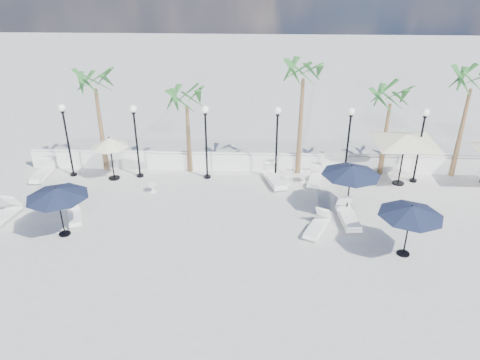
{
  "coord_description": "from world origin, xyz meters",
  "views": [
    {
      "loc": [
        -0.95,
        -15.02,
        10.75
      ],
      "look_at": [
        -1.69,
        3.31,
        1.5
      ],
      "focal_mm": 35.0,
      "sensor_mm": 36.0,
      "label": 1
    }
  ],
  "objects_px": {
    "parasol_navy_left": "(57,193)",
    "lounger_5": "(274,178)",
    "lounger_4": "(348,216)",
    "parasol_cream_small": "(110,143)",
    "lounger_0": "(42,173)",
    "lounger_2": "(74,216)",
    "parasol_navy_right": "(411,211)",
    "lounger_3": "(315,178)",
    "lounger_1": "(1,216)",
    "lounger_6": "(317,226)",
    "parasol_cream_sq_a": "(406,135)",
    "parasol_navy_mid": "(351,171)"
  },
  "relations": [
    {
      "from": "parasol_navy_mid",
      "to": "parasol_cream_small",
      "type": "bearing_deg",
      "value": 165.95
    },
    {
      "from": "lounger_1",
      "to": "parasol_cream_sq_a",
      "type": "bearing_deg",
      "value": 23.45
    },
    {
      "from": "lounger_0",
      "to": "parasol_navy_mid",
      "type": "distance_m",
      "value": 15.49
    },
    {
      "from": "lounger_6",
      "to": "parasol_navy_right",
      "type": "bearing_deg",
      "value": -0.38
    },
    {
      "from": "lounger_4",
      "to": "parasol_cream_small",
      "type": "distance_m",
      "value": 12.03
    },
    {
      "from": "lounger_1",
      "to": "parasol_navy_right",
      "type": "distance_m",
      "value": 16.95
    },
    {
      "from": "parasol_navy_right",
      "to": "lounger_6",
      "type": "bearing_deg",
      "value": 154.65
    },
    {
      "from": "parasol_cream_sq_a",
      "to": "lounger_2",
      "type": "bearing_deg",
      "value": -164.92
    },
    {
      "from": "lounger_4",
      "to": "lounger_5",
      "type": "bearing_deg",
      "value": 126.38
    },
    {
      "from": "lounger_1",
      "to": "lounger_6",
      "type": "relative_size",
      "value": 1.14
    },
    {
      "from": "lounger_3",
      "to": "parasol_navy_right",
      "type": "bearing_deg",
      "value": -52.12
    },
    {
      "from": "lounger_5",
      "to": "parasol_navy_left",
      "type": "xyz_separation_m",
      "value": [
        -8.81,
        -5.03,
        1.69
      ]
    },
    {
      "from": "parasol_navy_left",
      "to": "parasol_navy_right",
      "type": "bearing_deg",
      "value": -3.53
    },
    {
      "from": "lounger_0",
      "to": "parasol_navy_mid",
      "type": "relative_size",
      "value": 0.77
    },
    {
      "from": "lounger_6",
      "to": "parasol_cream_small",
      "type": "relative_size",
      "value": 0.85
    },
    {
      "from": "parasol_navy_right",
      "to": "parasol_cream_small",
      "type": "bearing_deg",
      "value": 155.14
    },
    {
      "from": "parasol_navy_left",
      "to": "lounger_5",
      "type": "bearing_deg",
      "value": 29.7
    },
    {
      "from": "parasol_cream_sq_a",
      "to": "parasol_navy_right",
      "type": "bearing_deg",
      "value": -102.77
    },
    {
      "from": "lounger_1",
      "to": "lounger_5",
      "type": "distance_m",
      "value": 12.63
    },
    {
      "from": "parasol_navy_left",
      "to": "parasol_cream_small",
      "type": "height_order",
      "value": "parasol_cream_small"
    },
    {
      "from": "lounger_0",
      "to": "parasol_cream_sq_a",
      "type": "relative_size",
      "value": 0.35
    },
    {
      "from": "lounger_1",
      "to": "lounger_5",
      "type": "bearing_deg",
      "value": 29.22
    },
    {
      "from": "parasol_cream_small",
      "to": "lounger_3",
      "type": "bearing_deg",
      "value": -0.03
    },
    {
      "from": "lounger_0",
      "to": "lounger_4",
      "type": "xyz_separation_m",
      "value": [
        15.03,
        -3.74,
        0.02
      ]
    },
    {
      "from": "lounger_2",
      "to": "parasol_navy_right",
      "type": "relative_size",
      "value": 0.69
    },
    {
      "from": "lounger_6",
      "to": "parasol_cream_sq_a",
      "type": "bearing_deg",
      "value": 69.88
    },
    {
      "from": "lounger_3",
      "to": "lounger_6",
      "type": "xyz_separation_m",
      "value": [
        -0.36,
        -4.54,
        0.02
      ]
    },
    {
      "from": "lounger_5",
      "to": "parasol_navy_mid",
      "type": "distance_m",
      "value": 4.51
    },
    {
      "from": "lounger_6",
      "to": "parasol_cream_small",
      "type": "height_order",
      "value": "parasol_cream_small"
    },
    {
      "from": "lounger_3",
      "to": "parasol_cream_small",
      "type": "relative_size",
      "value": 0.79
    },
    {
      "from": "lounger_4",
      "to": "parasol_navy_mid",
      "type": "xyz_separation_m",
      "value": [
        0.09,
        0.89,
        1.77
      ]
    },
    {
      "from": "parasol_navy_right",
      "to": "lounger_2",
      "type": "bearing_deg",
      "value": 171.65
    },
    {
      "from": "lounger_3",
      "to": "lounger_6",
      "type": "height_order",
      "value": "lounger_6"
    },
    {
      "from": "lounger_6",
      "to": "parasol_cream_sq_a",
      "type": "relative_size",
      "value": 0.34
    },
    {
      "from": "lounger_3",
      "to": "parasol_navy_right",
      "type": "distance_m",
      "value": 6.89
    },
    {
      "from": "parasol_navy_left",
      "to": "parasol_navy_right",
      "type": "relative_size",
      "value": 1.02
    },
    {
      "from": "lounger_0",
      "to": "parasol_navy_left",
      "type": "distance_m",
      "value": 6.31
    },
    {
      "from": "lounger_4",
      "to": "lounger_6",
      "type": "distance_m",
      "value": 1.64
    },
    {
      "from": "lounger_4",
      "to": "parasol_cream_sq_a",
      "type": "bearing_deg",
      "value": 45.36
    },
    {
      "from": "lounger_4",
      "to": "parasol_cream_small",
      "type": "xyz_separation_m",
      "value": [
        -11.3,
        3.74,
        1.7
      ]
    },
    {
      "from": "lounger_1",
      "to": "parasol_cream_small",
      "type": "xyz_separation_m",
      "value": [
        3.71,
        4.34,
        1.7
      ]
    },
    {
      "from": "lounger_0",
      "to": "parasol_navy_right",
      "type": "bearing_deg",
      "value": -21.23
    },
    {
      "from": "lounger_2",
      "to": "parasol_navy_right",
      "type": "height_order",
      "value": "parasol_navy_right"
    },
    {
      "from": "lounger_0",
      "to": "lounger_5",
      "type": "xyz_separation_m",
      "value": [
        11.94,
        -0.19,
        0.02
      ]
    },
    {
      "from": "lounger_1",
      "to": "parasol_navy_left",
      "type": "xyz_separation_m",
      "value": [
        3.11,
        -0.87,
        1.68
      ]
    },
    {
      "from": "parasol_navy_right",
      "to": "parasol_navy_mid",
      "type": "bearing_deg",
      "value": 117.59
    },
    {
      "from": "parasol_cream_small",
      "to": "lounger_2",
      "type": "bearing_deg",
      "value": -98.36
    },
    {
      "from": "lounger_6",
      "to": "parasol_navy_mid",
      "type": "bearing_deg",
      "value": 73.21
    },
    {
      "from": "lounger_1",
      "to": "lounger_2",
      "type": "bearing_deg",
      "value": 15.31
    },
    {
      "from": "parasol_cream_small",
      "to": "lounger_1",
      "type": "bearing_deg",
      "value": -130.54
    }
  ]
}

